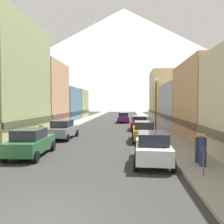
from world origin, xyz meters
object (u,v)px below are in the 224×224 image
at_px(car_left_0, 31,142).
at_px(pedestrian_1, 198,149).
at_px(car_right_1, 144,131).
at_px(car_right_0, 153,147).
at_px(pedestrian_0, 203,151).
at_px(streetlamp_right, 156,98).
at_px(potted_plant_0, 41,129).
at_px(parking_meter_near, 204,157).
at_px(potted_plant_1, 18,137).
at_px(car_right_2, 139,123).
at_px(car_driving_0, 124,117).
at_px(car_left_1, 63,129).

relative_size(car_left_0, pedestrian_1, 2.81).
height_order(car_right_1, pedestrian_1, car_right_1).
xyz_separation_m(car_right_0, pedestrian_0, (2.45, -0.99, 0.04)).
height_order(car_left_0, pedestrian_0, pedestrian_0).
xyz_separation_m(pedestrian_0, streetlamp_right, (-0.90, 12.42, 3.04)).
relative_size(potted_plant_0, pedestrian_1, 0.56).
xyz_separation_m(parking_meter_near, streetlamp_right, (-0.40, 14.07, 2.97)).
relative_size(car_right_1, pedestrian_1, 2.77).
relative_size(car_right_0, pedestrian_1, 2.81).
xyz_separation_m(potted_plant_1, streetlamp_right, (12.35, 5.66, 3.44)).
xyz_separation_m(car_right_2, pedestrian_1, (2.45, -16.20, -0.02)).
height_order(car_right_2, car_driving_0, same).
relative_size(car_right_0, car_driving_0, 1.02).
bearing_deg(car_right_0, pedestrian_0, -21.95).
height_order(pedestrian_0, pedestrian_1, pedestrian_0).
bearing_deg(car_driving_0, potted_plant_1, -112.22).
distance_m(car_left_1, car_right_0, 11.25).
relative_size(car_left_0, streetlamp_right, 0.76).
height_order(car_right_0, pedestrian_0, pedestrian_0).
bearing_deg(car_driving_0, car_right_2, -78.57).
distance_m(car_driving_0, streetlamp_right, 16.14).
distance_m(car_driving_0, potted_plant_1, 22.74).
height_order(potted_plant_0, pedestrian_1, pedestrian_1).
bearing_deg(parking_meter_near, pedestrian_0, 73.19).
bearing_deg(potted_plant_1, parking_meter_near, -33.43).
relative_size(car_right_1, parking_meter_near, 3.32).
distance_m(car_left_0, pedestrian_0, 10.27).
relative_size(parking_meter_near, streetlamp_right, 0.23).
height_order(car_right_1, potted_plant_1, car_right_1).
bearing_deg(pedestrian_1, car_right_2, 98.59).
xyz_separation_m(potted_plant_0, pedestrian_0, (13.25, -12.04, 0.35)).
bearing_deg(car_left_1, potted_plant_0, 139.25).
bearing_deg(car_right_1, potted_plant_0, 162.06).
xyz_separation_m(car_left_1, potted_plant_0, (-3.20, 2.76, -0.31)).
distance_m(car_right_1, streetlamp_right, 5.19).
xyz_separation_m(car_right_0, car_right_1, (0.00, 7.55, 0.00)).
bearing_deg(car_left_0, parking_meter_near, -21.66).
bearing_deg(pedestrian_0, parking_meter_near, -106.81).
relative_size(car_left_0, car_right_1, 1.01).
distance_m(parking_meter_near, potted_plant_1, 15.28).
bearing_deg(car_right_2, parking_meter_near, -84.01).
xyz_separation_m(car_left_1, streetlamp_right, (9.15, 3.13, 3.09)).
distance_m(car_right_2, pedestrian_1, 16.39).
bearing_deg(car_driving_0, pedestrian_1, -80.26).
xyz_separation_m(car_driving_0, pedestrian_0, (4.65, -27.81, 0.04)).
height_order(car_driving_0, parking_meter_near, car_driving_0).
xyz_separation_m(car_right_1, pedestrian_1, (2.45, -7.83, -0.02)).
bearing_deg(car_right_2, car_right_0, -90.01).
distance_m(potted_plant_1, pedestrian_0, 14.88).
xyz_separation_m(parking_meter_near, potted_plant_1, (-12.75, 8.42, -0.47)).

